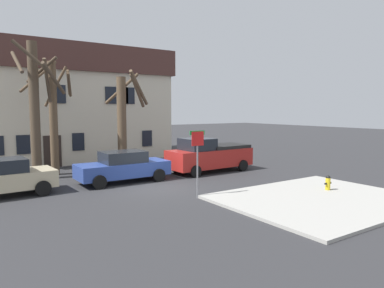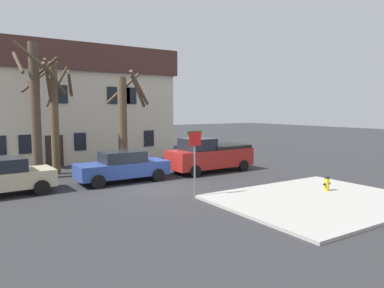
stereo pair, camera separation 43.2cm
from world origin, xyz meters
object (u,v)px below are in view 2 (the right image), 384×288
Objects in this scene: pickup_truck_red at (209,155)px; tree_bare_mid at (54,112)px; tree_bare_near at (36,105)px; building_main at (72,104)px; fire_hydrant at (327,183)px; car_beige_sedan at (1,177)px; car_blue_sedan at (123,166)px; tree_bare_far at (124,119)px; street_sign_pole at (195,151)px.

tree_bare_mid is at bearing 152.17° from pickup_truck_red.
tree_bare_mid is at bearing 39.90° from tree_bare_near.
building_main is 20.66× the size of fire_hydrant.
building_main reaches higher than car_beige_sedan.
car_beige_sedan is 0.94× the size of car_blue_sedan.
tree_bare_near is 1.09× the size of tree_bare_mid.
building_main is at bearing 64.22° from tree_bare_near.
car_beige_sedan is at bearing 149.35° from fire_hydrant.
fire_hydrant is (12.56, -7.44, -0.36)m from car_beige_sedan.
tree_bare_far is at bearing -81.96° from building_main.
pickup_truck_red is at bearing -19.94° from tree_bare_near.
building_main is 1.90× the size of tree_bare_near.
tree_bare_far is at bearing 141.87° from pickup_truck_red.
fire_hydrant is at bearing -51.43° from tree_bare_mid.
car_blue_sedan is 5.25m from street_sign_pole.
tree_bare_near reaches higher than car_blue_sedan.
street_sign_pole reaches higher than pickup_truck_red.
car_blue_sedan is at bearing 132.89° from fire_hydrant.
car_beige_sedan reaches higher than car_blue_sedan.
street_sign_pole is at bearing -75.00° from car_blue_sedan.
pickup_truck_red is 1.85× the size of street_sign_pole.
car_blue_sedan reaches higher than fire_hydrant.
street_sign_pole is at bearing -67.79° from tree_bare_mid.
tree_bare_mid is 2.33× the size of street_sign_pole.
pickup_truck_red is 7.90× the size of fire_hydrant.
pickup_truck_red is at bearing -27.83° from tree_bare_mid.
building_main is 2.61× the size of pickup_truck_red.
pickup_truck_red reaches higher than car_beige_sedan.
tree_bare_near is at bearing 136.61° from car_blue_sedan.
tree_bare_near is 1.21× the size of tree_bare_far.
tree_bare_near is 5.08m from tree_bare_far.
street_sign_pole is (-0.13, -8.23, -1.19)m from tree_bare_far.
car_blue_sedan is at bearing -91.60° from building_main.
tree_bare_near reaches higher than pickup_truck_red.
tree_bare_mid is 1.10× the size of tree_bare_far.
tree_bare_near is 15.42m from fire_hydrant.
building_main reaches higher than tree_bare_far.
tree_bare_mid reaches higher than street_sign_pole.
car_beige_sedan is (-3.23, -4.26, -2.85)m from tree_bare_mid.
fire_hydrant is (6.89, -7.42, -0.35)m from car_blue_sedan.
building_main is 20.25m from fire_hydrant.
tree_bare_near reaches higher than tree_bare_mid.
street_sign_pole is (6.99, -4.96, 1.20)m from car_beige_sedan.
car_beige_sedan is 6.61× the size of fire_hydrant.
street_sign_pole is (1.00, -16.30, -2.20)m from building_main.
tree_bare_far reaches higher than car_beige_sedan.
building_main is 16.48m from street_sign_pole.
tree_bare_mid reaches higher than car_beige_sedan.
car_blue_sedan is (2.44, -4.28, -2.86)m from tree_bare_mid.
tree_bare_mid is 1.51× the size of car_beige_sedan.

